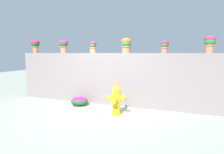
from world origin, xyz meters
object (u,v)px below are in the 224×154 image
at_px(potted_plant_2, 93,46).
at_px(potted_plant_3, 126,44).
at_px(potted_plant_0, 35,44).
at_px(fire_hydrant, 116,100).
at_px(potted_plant_5, 210,42).
at_px(potted_plant_1, 64,45).
at_px(potted_plant_4, 165,46).
at_px(flower_bush_left, 79,101).

height_order(potted_plant_2, potted_plant_3, potted_plant_3).
distance_m(potted_plant_0, fire_hydrant, 3.85).
bearing_deg(potted_plant_5, potted_plant_1, 179.88).
xyz_separation_m(potted_plant_4, flower_bush_left, (-2.40, -0.52, -1.63)).
bearing_deg(potted_plant_4, potted_plant_2, -178.72).
xyz_separation_m(potted_plant_0, fire_hydrant, (3.41, -0.97, -1.49)).
relative_size(potted_plant_3, potted_plant_4, 1.31).
bearing_deg(potted_plant_2, potted_plant_4, 1.28).
xyz_separation_m(potted_plant_2, potted_plant_5, (3.26, 0.03, 0.08)).
relative_size(potted_plant_2, flower_bush_left, 0.69).
bearing_deg(flower_bush_left, fire_hydrant, -18.35).
height_order(potted_plant_3, fire_hydrant, potted_plant_3).
distance_m(potted_plant_3, potted_plant_4, 1.09).
bearing_deg(potted_plant_1, potted_plant_5, -0.12).
relative_size(potted_plant_3, flower_bush_left, 0.85).
xyz_separation_m(potted_plant_2, potted_plant_3, (1.07, 0.01, 0.06)).
distance_m(potted_plant_0, flower_bush_left, 2.75).
height_order(potted_plant_4, fire_hydrant, potted_plant_4).
xyz_separation_m(potted_plant_0, potted_plant_5, (5.57, -0.03, -0.03)).
bearing_deg(potted_plant_0, flower_bush_left, -14.30).
height_order(potted_plant_1, potted_plant_4, potted_plant_1).
xyz_separation_m(potted_plant_1, potted_plant_2, (1.10, -0.03, -0.08)).
bearing_deg(flower_bush_left, potted_plant_2, 62.95).
xyz_separation_m(potted_plant_0, potted_plant_1, (1.20, -0.02, -0.03)).
distance_m(potted_plant_4, potted_plant_5, 1.11).
relative_size(potted_plant_5, fire_hydrant, 0.52).
height_order(potted_plant_0, fire_hydrant, potted_plant_0).
bearing_deg(potted_plant_2, potted_plant_3, 0.57).
xyz_separation_m(potted_plant_3, potted_plant_5, (2.19, 0.01, 0.02)).
bearing_deg(potted_plant_4, flower_bush_left, -167.80).
relative_size(potted_plant_2, fire_hydrant, 0.42).
bearing_deg(fire_hydrant, potted_plant_0, 164.08).
distance_m(potted_plant_4, flower_bush_left, 2.95).
distance_m(potted_plant_1, potted_plant_4, 3.26).
bearing_deg(potted_plant_3, flower_bush_left, -159.87).
distance_m(potted_plant_3, potted_plant_5, 2.19).
relative_size(potted_plant_4, flower_bush_left, 0.65).
distance_m(potted_plant_1, fire_hydrant, 2.82).
bearing_deg(potted_plant_1, potted_plant_3, -0.62).
distance_m(potted_plant_1, potted_plant_3, 2.18).
bearing_deg(fire_hydrant, potted_plant_5, 23.68).
bearing_deg(potted_plant_5, flower_bush_left, -171.95).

